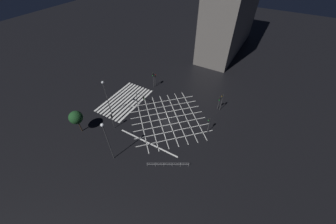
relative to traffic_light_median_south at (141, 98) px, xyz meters
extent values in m
plane|color=black|center=(0.58, 7.53, -2.42)|extent=(200.00, 200.00, 0.00)
cube|color=silver|center=(0.58, -1.17, -2.42)|extent=(13.25, 0.50, 0.01)
cube|color=silver|center=(0.58, -2.07, -2.42)|extent=(13.25, 0.50, 0.01)
cube|color=silver|center=(0.58, -2.97, -2.42)|extent=(13.25, 0.50, 0.01)
cube|color=silver|center=(0.58, -3.87, -2.42)|extent=(13.25, 0.50, 0.01)
cube|color=silver|center=(0.58, -4.77, -2.42)|extent=(13.25, 0.50, 0.01)
cube|color=silver|center=(0.58, -5.67, -2.42)|extent=(13.25, 0.50, 0.01)
cube|color=silver|center=(0.58, -6.57, -2.42)|extent=(13.25, 0.50, 0.01)
cube|color=silver|center=(0.58, -7.47, -2.42)|extent=(13.25, 0.50, 0.01)
cube|color=silver|center=(0.58, -8.37, -2.42)|extent=(13.25, 0.50, 0.01)
cube|color=silver|center=(4.74, 3.36, -2.42)|extent=(11.55, 11.55, 0.01)
cube|color=silver|center=(-3.59, 3.36, -2.42)|extent=(11.55, 11.55, 0.01)
cube|color=silver|center=(3.36, 4.75, -2.42)|extent=(11.55, 11.55, 0.01)
cube|color=silver|center=(-2.20, 4.75, -2.42)|extent=(11.55, 11.55, 0.01)
cube|color=silver|center=(1.97, 6.14, -2.42)|extent=(11.55, 11.55, 0.01)
cube|color=silver|center=(-0.81, 6.14, -2.42)|extent=(11.55, 11.55, 0.01)
cube|color=silver|center=(0.58, 7.53, -2.42)|extent=(11.55, 11.55, 0.01)
cube|color=silver|center=(0.58, 7.53, -2.42)|extent=(11.55, 11.55, 0.01)
cube|color=silver|center=(-0.81, 8.92, -2.42)|extent=(11.55, 11.55, 0.01)
cube|color=silver|center=(1.97, 8.92, -2.42)|extent=(11.55, 11.55, 0.01)
cube|color=silver|center=(-2.20, 10.30, -2.42)|extent=(11.55, 11.55, 0.01)
cube|color=silver|center=(3.36, 10.30, -2.42)|extent=(11.55, 11.55, 0.01)
cube|color=silver|center=(-3.59, 11.69, -2.42)|extent=(11.55, 11.55, 0.01)
cube|color=silver|center=(4.74, 11.69, -2.42)|extent=(11.55, 11.55, 0.01)
cube|color=silver|center=(8.44, 7.53, -2.42)|extent=(0.30, 13.25, 0.01)
cube|color=slate|center=(-40.24, 7.53, 11.16)|extent=(32.81, 10.00, 27.16)
cube|color=black|center=(-54.82, 2.50, -0.42)|extent=(1.40, 0.06, 1.80)
cube|color=black|center=(-51.18, 2.50, -0.42)|extent=(1.40, 0.06, 1.80)
cube|color=black|center=(-47.53, 2.50, -0.42)|extent=(1.40, 0.06, 1.80)
cube|color=beige|center=(-43.89, 2.50, -0.42)|extent=(1.40, 0.06, 1.80)
cube|color=beige|center=(-40.24, 2.50, -0.42)|extent=(1.40, 0.06, 1.80)
cube|color=black|center=(-36.60, 2.50, -0.42)|extent=(1.40, 0.06, 1.80)
cube|color=beige|center=(-32.95, 2.50, -0.42)|extent=(1.40, 0.06, 1.80)
cube|color=beige|center=(-29.31, 2.50, -0.42)|extent=(1.40, 0.06, 1.80)
cube|color=black|center=(-25.66, 2.50, -0.42)|extent=(1.40, 0.06, 1.80)
cube|color=beige|center=(-54.82, 2.50, 3.03)|extent=(1.40, 0.06, 1.80)
cube|color=beige|center=(-51.18, 2.50, 3.03)|extent=(1.40, 0.06, 1.80)
cube|color=black|center=(-47.53, 2.50, 3.03)|extent=(1.40, 0.06, 1.80)
cube|color=beige|center=(-43.89, 2.50, 3.03)|extent=(1.40, 0.06, 1.80)
cube|color=black|center=(-40.24, 2.50, 3.03)|extent=(1.40, 0.06, 1.80)
cube|color=black|center=(-36.60, 2.50, 3.03)|extent=(1.40, 0.06, 1.80)
cube|color=beige|center=(-32.95, 2.50, 3.03)|extent=(1.40, 0.06, 1.80)
cube|color=black|center=(-29.31, 2.50, 3.03)|extent=(1.40, 0.06, 1.80)
cube|color=beige|center=(-25.66, 2.50, 3.03)|extent=(1.40, 0.06, 1.80)
cube|color=beige|center=(-54.82, 2.50, 6.48)|extent=(1.40, 0.06, 1.80)
cube|color=beige|center=(-51.18, 2.50, 6.48)|extent=(1.40, 0.06, 1.80)
cube|color=beige|center=(-47.53, 2.50, 6.48)|extent=(1.40, 0.06, 1.80)
cube|color=black|center=(-43.89, 2.50, 6.48)|extent=(1.40, 0.06, 1.80)
cube|color=beige|center=(-40.24, 2.50, 6.48)|extent=(1.40, 0.06, 1.80)
cube|color=beige|center=(-36.60, 2.50, 6.48)|extent=(1.40, 0.06, 1.80)
cube|color=black|center=(-32.95, 2.50, 6.48)|extent=(1.40, 0.06, 1.80)
cube|color=beige|center=(-29.31, 2.50, 6.48)|extent=(1.40, 0.06, 1.80)
cube|color=black|center=(-25.66, 2.50, 6.48)|extent=(1.40, 0.06, 1.80)
cube|color=beige|center=(-51.18, 2.50, 9.93)|extent=(1.40, 0.06, 1.80)
cube|color=black|center=(-47.53, 2.50, 9.93)|extent=(1.40, 0.06, 1.80)
cube|color=black|center=(-43.89, 2.50, 9.93)|extent=(1.40, 0.06, 1.80)
cube|color=beige|center=(-40.24, 2.50, 9.93)|extent=(1.40, 0.06, 1.80)
cube|color=beige|center=(-36.60, 2.50, 9.93)|extent=(1.40, 0.06, 1.80)
cube|color=beige|center=(-32.95, 2.50, 9.93)|extent=(1.40, 0.06, 1.80)
cube|color=black|center=(-29.31, 2.50, 9.93)|extent=(1.40, 0.06, 1.80)
cube|color=black|center=(-25.66, 2.50, 9.93)|extent=(1.40, 0.06, 1.80)
cube|color=beige|center=(-32.95, 2.50, 13.38)|extent=(1.40, 0.06, 1.80)
cube|color=beige|center=(-29.31, 2.50, 13.38)|extent=(1.40, 0.06, 1.80)
cube|color=black|center=(-25.66, 2.50, 13.38)|extent=(1.40, 0.06, 1.80)
cylinder|color=#424244|center=(0.00, -1.28, -0.77)|extent=(0.11, 0.11, 3.31)
cylinder|color=#424244|center=(0.00, -0.23, 0.74)|extent=(0.09, 2.10, 0.09)
cube|color=black|center=(0.00, 0.82, 0.29)|extent=(0.28, 0.16, 0.90)
sphere|color=black|center=(0.00, 0.94, 0.59)|extent=(0.18, 0.18, 0.18)
sphere|color=black|center=(0.00, 0.94, 0.29)|extent=(0.18, 0.18, 0.18)
sphere|color=green|center=(0.00, 0.94, -0.01)|extent=(0.18, 0.18, 0.18)
cube|color=black|center=(0.00, 0.73, 0.29)|extent=(0.36, 0.02, 0.98)
cylinder|color=#424244|center=(0.12, 16.62, -0.33)|extent=(0.11, 0.11, 4.18)
cube|color=black|center=(0.12, 16.49, 1.25)|extent=(0.28, 0.16, 0.90)
sphere|color=black|center=(0.12, 16.38, 1.55)|extent=(0.18, 0.18, 0.18)
sphere|color=black|center=(0.12, 16.38, 1.25)|extent=(0.18, 0.18, 0.18)
sphere|color=green|center=(0.12, 16.38, 0.95)|extent=(0.18, 0.18, 0.18)
cube|color=black|center=(0.12, 16.58, 1.25)|extent=(0.36, 0.02, 0.98)
cylinder|color=#424244|center=(-7.78, 16.05, -0.58)|extent=(0.11, 0.11, 3.69)
cube|color=black|center=(-7.65, 16.05, 0.77)|extent=(0.16, 0.28, 0.90)
sphere|color=black|center=(-7.53, 16.05, 1.07)|extent=(0.18, 0.18, 0.18)
sphere|color=black|center=(-7.53, 16.05, 0.77)|extent=(0.18, 0.18, 0.18)
sphere|color=green|center=(-7.53, 16.05, 0.47)|extent=(0.18, 0.18, 0.18)
cube|color=black|center=(-7.74, 16.05, 0.77)|extent=(0.02, 0.36, 0.98)
cylinder|color=#424244|center=(-7.59, -1.55, -0.16)|extent=(0.11, 0.11, 4.53)
cube|color=black|center=(-7.45, -1.55, 1.61)|extent=(0.16, 0.28, 0.90)
sphere|color=black|center=(-7.34, -1.55, 1.91)|extent=(0.18, 0.18, 0.18)
sphere|color=black|center=(-7.34, -1.55, 1.61)|extent=(0.18, 0.18, 0.18)
sphere|color=green|center=(-7.34, -1.55, 1.31)|extent=(0.18, 0.18, 0.18)
cube|color=black|center=(-7.54, -1.55, 1.61)|extent=(0.02, 0.36, 0.98)
cylinder|color=#424244|center=(-7.72, 16.62, -0.17)|extent=(0.11, 0.11, 4.50)
cube|color=black|center=(-7.72, 16.48, 1.58)|extent=(0.28, 0.16, 0.90)
sphere|color=black|center=(-7.72, 16.37, 1.88)|extent=(0.18, 0.18, 0.18)
sphere|color=orange|center=(-7.72, 16.37, 1.58)|extent=(0.18, 0.18, 0.18)
sphere|color=black|center=(-7.72, 16.37, 1.28)|extent=(0.18, 0.18, 0.18)
cube|color=black|center=(-7.72, 16.57, 1.58)|extent=(0.36, 0.02, 0.98)
cylinder|color=#424244|center=(-8.55, -1.72, -0.64)|extent=(0.11, 0.11, 3.57)
cube|color=black|center=(-8.55, -1.59, 0.65)|extent=(0.28, 0.16, 0.90)
sphere|color=red|center=(-8.55, -1.48, 0.95)|extent=(0.18, 0.18, 0.18)
sphere|color=black|center=(-8.55, -1.48, 0.65)|extent=(0.18, 0.18, 0.18)
sphere|color=black|center=(-8.55, -1.48, 0.35)|extent=(0.18, 0.18, 0.18)
cube|color=black|center=(-8.55, -1.68, 0.65)|extent=(0.36, 0.02, 0.98)
cylinder|color=#424244|center=(8.78, -0.82, -0.49)|extent=(0.11, 0.11, 3.88)
cube|color=black|center=(8.65, -0.82, 0.95)|extent=(0.16, 0.28, 0.90)
sphere|color=black|center=(8.54, -0.82, 1.25)|extent=(0.18, 0.18, 0.18)
sphere|color=orange|center=(8.54, -0.82, 0.95)|extent=(0.18, 0.18, 0.18)
sphere|color=black|center=(8.54, -0.82, 0.65)|extent=(0.18, 0.18, 0.18)
cube|color=black|center=(8.74, -0.82, 0.95)|extent=(0.02, 0.36, 0.98)
cylinder|color=#424244|center=(14.42, 4.06, 1.99)|extent=(0.14, 0.14, 8.82)
sphere|color=white|center=(14.42, 4.06, 6.56)|extent=(0.56, 0.56, 0.56)
cylinder|color=#424244|center=(5.58, -4.62, 1.69)|extent=(0.14, 0.14, 8.22)
sphere|color=white|center=(5.58, -4.62, 5.95)|extent=(0.53, 0.53, 0.53)
cylinder|color=#38281C|center=(12.74, -6.15, -0.93)|extent=(0.21, 0.21, 2.98)
sphere|color=#19421E|center=(12.74, -6.15, 1.54)|extent=(2.64, 2.64, 2.64)
cylinder|color=#B7B7BC|center=(12.74, 10.31, -1.90)|extent=(0.05, 0.05, 1.05)
cylinder|color=#B7B7BC|center=(12.01, 11.58, -1.90)|extent=(0.05, 0.05, 1.05)
cylinder|color=#B7B7BC|center=(11.28, 12.84, -1.90)|extent=(0.05, 0.05, 1.05)
cylinder|color=#B7B7BC|center=(10.56, 14.11, -1.90)|extent=(0.05, 0.05, 1.05)
cylinder|color=#B7B7BC|center=(9.83, 15.38, -1.90)|extent=(0.05, 0.05, 1.05)
cylinder|color=#B7B7BC|center=(9.10, 16.65, -1.90)|extent=(0.05, 0.05, 1.05)
cylinder|color=#B7B7BC|center=(10.92, 13.48, -1.41)|extent=(3.68, 6.36, 0.04)
cylinder|color=#B7B7BC|center=(10.92, 13.48, -1.85)|extent=(3.68, 6.36, 0.04)
camera|label=1|loc=(25.89, 22.09, 27.39)|focal=20.00mm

